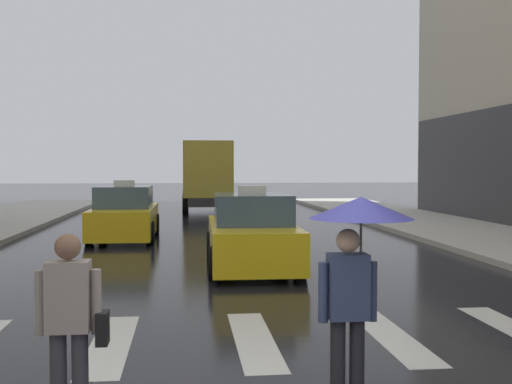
% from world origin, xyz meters
% --- Properties ---
extents(crosswalk_markings, '(11.30, 2.80, 0.01)m').
position_xyz_m(crosswalk_markings, '(-0.00, 3.00, 0.00)').
color(crosswalk_markings, silver).
rests_on(crosswalk_markings, ground).
extents(taxi_lead, '(2.00, 4.57, 1.80)m').
position_xyz_m(taxi_lead, '(0.57, 8.67, 0.72)').
color(taxi_lead, yellow).
rests_on(taxi_lead, ground).
extents(taxi_second, '(1.96, 4.55, 1.80)m').
position_xyz_m(taxi_second, '(-2.71, 14.51, 0.72)').
color(taxi_second, yellow).
rests_on(taxi_second, ground).
extents(box_truck, '(2.28, 7.54, 3.35)m').
position_xyz_m(box_truck, '(0.13, 25.70, 1.85)').
color(box_truck, '#2D2D2D').
rests_on(box_truck, ground).
extents(pedestrian_with_umbrella, '(0.96, 0.96, 1.94)m').
position_xyz_m(pedestrian_with_umbrella, '(0.68, 0.65, 1.52)').
color(pedestrian_with_umbrella, black).
rests_on(pedestrian_with_umbrella, ground).
extents(pedestrian_with_handbag, '(0.60, 0.24, 1.65)m').
position_xyz_m(pedestrian_with_handbag, '(-1.84, 0.49, 0.93)').
color(pedestrian_with_handbag, '#333338').
rests_on(pedestrian_with_handbag, ground).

